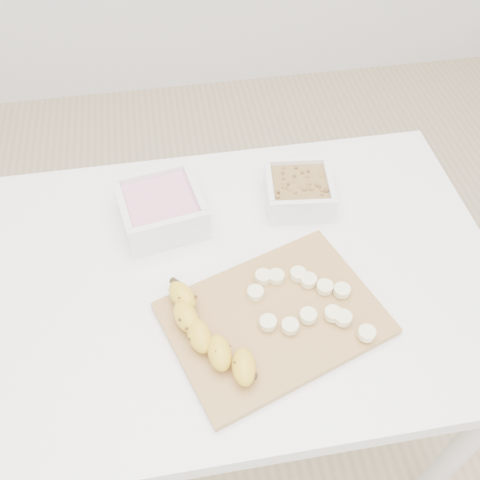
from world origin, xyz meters
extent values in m
plane|color=#C6AD89|center=(0.00, 0.00, 0.00)|extent=(3.50, 3.50, 0.00)
cube|color=white|center=(0.00, 0.00, 0.73)|extent=(1.00, 0.70, 0.04)
cylinder|color=white|center=(0.44, -0.29, 0.35)|extent=(0.05, 0.05, 0.71)
cylinder|color=white|center=(-0.44, 0.29, 0.35)|extent=(0.05, 0.05, 0.71)
cylinder|color=white|center=(0.44, 0.29, 0.35)|extent=(0.05, 0.05, 0.71)
cube|color=white|center=(-0.14, 0.16, 0.79)|extent=(0.19, 0.19, 0.08)
cube|color=pink|center=(-0.14, 0.16, 0.79)|extent=(0.16, 0.16, 0.04)
cube|color=white|center=(0.15, 0.17, 0.78)|extent=(0.15, 0.15, 0.06)
cube|color=olive|center=(0.15, 0.17, 0.78)|extent=(0.13, 0.13, 0.04)
cube|color=#A88641|center=(0.04, -0.12, 0.76)|extent=(0.43, 0.37, 0.01)
cylinder|color=#F6EDB9|center=(0.01, -0.07, 0.77)|extent=(0.03, 0.03, 0.01)
cylinder|color=#F6EDB9|center=(0.03, -0.03, 0.77)|extent=(0.03, 0.03, 0.01)
cylinder|color=#F6EDB9|center=(0.06, -0.04, 0.77)|extent=(0.03, 0.03, 0.01)
cylinder|color=#F6EDB9|center=(0.10, -0.04, 0.77)|extent=(0.03, 0.03, 0.01)
cylinder|color=#F6EDB9|center=(0.11, -0.06, 0.77)|extent=(0.03, 0.03, 0.01)
cylinder|color=#F6EDB9|center=(0.14, -0.08, 0.77)|extent=(0.03, 0.03, 0.01)
cylinder|color=#F6EDB9|center=(0.17, -0.09, 0.77)|extent=(0.03, 0.03, 0.01)
cylinder|color=#F6EDB9|center=(0.02, -0.13, 0.77)|extent=(0.03, 0.03, 0.01)
cylinder|color=#F6EDB9|center=(0.06, -0.15, 0.78)|extent=(0.03, 0.03, 0.01)
cylinder|color=#F6EDB9|center=(0.09, -0.13, 0.78)|extent=(0.03, 0.03, 0.01)
cylinder|color=#F6EDB9|center=(0.14, -0.14, 0.78)|extent=(0.03, 0.03, 0.01)
cylinder|color=#F6EDB9|center=(0.15, -0.15, 0.78)|extent=(0.03, 0.03, 0.01)
cylinder|color=#F6EDB9|center=(0.18, -0.18, 0.78)|extent=(0.03, 0.03, 0.01)
camera|label=1|loc=(-0.11, -0.60, 1.58)|focal=40.00mm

